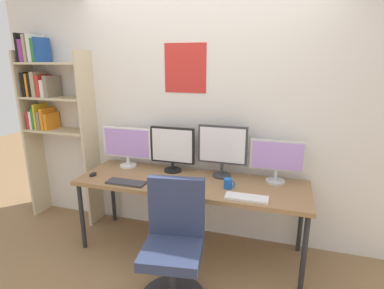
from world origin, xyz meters
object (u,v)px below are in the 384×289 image
(coffee_mug, at_px, (228,183))
(keyboard_right, at_px, (247,198))
(office_chair, at_px, (174,255))
(keyboard_left, at_px, (126,182))
(desk, at_px, (190,186))
(monitor_center_right, at_px, (222,148))
(bookshelf, at_px, (50,106))
(monitor_center_left, at_px, (172,148))
(monitor_far_right, at_px, (277,159))
(monitor_far_left, at_px, (127,145))
(computer_mouse, at_px, (93,174))

(coffee_mug, bearing_deg, keyboard_right, -42.49)
(office_chair, relative_size, coffee_mug, 9.34)
(office_chair, distance_m, keyboard_left, 0.85)
(keyboard_left, bearing_deg, desk, 22.33)
(office_chair, xyz_separation_m, keyboard_left, (-0.63, 0.44, 0.35))
(monitor_center_right, bearing_deg, bookshelf, 179.47)
(office_chair, relative_size, keyboard_left, 2.64)
(monitor_center_left, height_order, coffee_mug, monitor_center_left)
(office_chair, height_order, monitor_center_left, monitor_center_left)
(monitor_center_right, xyz_separation_m, coffee_mug, (0.11, -0.27, -0.25))
(bookshelf, relative_size, monitor_far_right, 4.31)
(monitor_far_left, bearing_deg, keyboard_right, -18.32)
(keyboard_left, height_order, computer_mouse, computer_mouse)
(monitor_center_right, bearing_deg, desk, -140.60)
(computer_mouse, relative_size, coffee_mug, 0.91)
(desk, distance_m, computer_mouse, 0.99)
(monitor_far_left, distance_m, monitor_center_left, 0.52)
(keyboard_right, bearing_deg, bookshelf, 168.67)
(monitor_center_left, distance_m, keyboard_left, 0.59)
(desk, bearing_deg, office_chair, -83.87)
(keyboard_right, relative_size, computer_mouse, 3.72)
(office_chair, xyz_separation_m, monitor_far_left, (-0.85, 0.89, 0.58))
(computer_mouse, bearing_deg, monitor_center_left, 26.76)
(coffee_mug, bearing_deg, computer_mouse, -176.18)
(monitor_center_left, relative_size, monitor_far_right, 0.94)
(monitor_far_right, relative_size, keyboard_right, 1.39)
(keyboard_right, bearing_deg, office_chair, -137.77)
(monitor_center_left, bearing_deg, computer_mouse, -153.24)
(monitor_center_left, xyz_separation_m, keyboard_left, (-0.30, -0.44, -0.24))
(bookshelf, distance_m, monitor_far_right, 2.54)
(bookshelf, bearing_deg, coffee_mug, -7.80)
(bookshelf, relative_size, monitor_center_right, 4.16)
(monitor_far_left, xyz_separation_m, monitor_center_left, (0.52, -0.00, 0.01))
(monitor_far_left, relative_size, keyboard_left, 1.48)
(bookshelf, xyz_separation_m, monitor_far_left, (0.96, -0.02, -0.37))
(coffee_mug, bearing_deg, bookshelf, 172.20)
(desk, xyz_separation_m, monitor_center_right, (0.26, 0.21, 0.34))
(monitor_center_left, distance_m, monitor_center_right, 0.52)
(monitor_center_right, distance_m, monitor_far_right, 0.52)
(monitor_far_left, distance_m, keyboard_right, 1.43)
(monitor_far_left, height_order, coffee_mug, monitor_far_left)
(desk, height_order, monitor_center_left, monitor_center_left)
(computer_mouse, xyz_separation_m, coffee_mug, (1.35, 0.09, 0.03))
(monitor_far_left, bearing_deg, office_chair, -46.23)
(monitor_center_right, height_order, monitor_far_right, monitor_center_right)
(desk, bearing_deg, bookshelf, 172.44)
(desk, distance_m, monitor_center_right, 0.48)
(keyboard_left, distance_m, coffee_mug, 0.95)
(office_chair, xyz_separation_m, keyboard_right, (0.49, 0.44, 0.35))
(bookshelf, bearing_deg, keyboard_left, -21.35)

